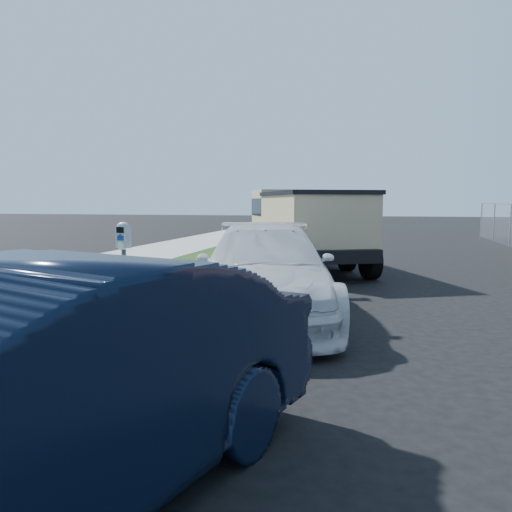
% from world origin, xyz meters
% --- Properties ---
extents(ground, '(120.00, 120.00, 0.00)m').
position_xyz_m(ground, '(0.00, 0.00, 0.00)').
color(ground, black).
rests_on(ground, ground).
extents(streetside, '(6.12, 50.00, 0.15)m').
position_xyz_m(streetside, '(-5.57, 2.00, 0.07)').
color(streetside, gray).
rests_on(streetside, ground).
extents(parking_meter, '(0.22, 0.17, 1.46)m').
position_xyz_m(parking_meter, '(-3.07, -0.31, 1.19)').
color(parking_meter, '#3F4247').
rests_on(parking_meter, ground).
extents(white_wagon, '(3.22, 5.53, 1.50)m').
position_xyz_m(white_wagon, '(-1.24, 1.08, 0.75)').
color(white_wagon, silver).
rests_on(white_wagon, ground).
extents(navy_sedan, '(2.95, 4.94, 1.54)m').
position_xyz_m(navy_sedan, '(-1.49, -4.62, 0.77)').
color(navy_sedan, black).
rests_on(navy_sedan, ground).
extents(dump_truck, '(4.25, 6.08, 2.25)m').
position_xyz_m(dump_truck, '(-1.49, 7.18, 1.27)').
color(dump_truck, black).
rests_on(dump_truck, ground).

